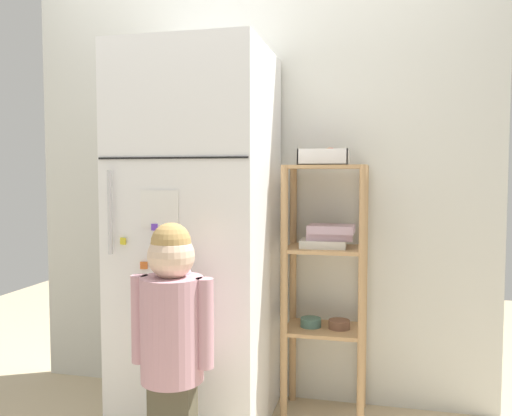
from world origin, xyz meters
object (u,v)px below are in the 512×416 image
refrigerator (199,238)px  child_standing (172,328)px  pantry_shelf_unit (326,266)px  fruit_bin (326,157)px

refrigerator → child_standing: bearing=-81.0°
refrigerator → pantry_shelf_unit: bearing=16.9°
pantry_shelf_unit → fruit_bin: 0.54m
child_standing → fruit_bin: (0.50, 0.75, 0.67)m
refrigerator → fruit_bin: refrigerator is taller
refrigerator → pantry_shelf_unit: size_ratio=1.43×
child_standing → pantry_shelf_unit: pantry_shelf_unit is taller
child_standing → fruit_bin: bearing=56.1°
refrigerator → child_standing: size_ratio=1.75×
refrigerator → pantry_shelf_unit: 0.64m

